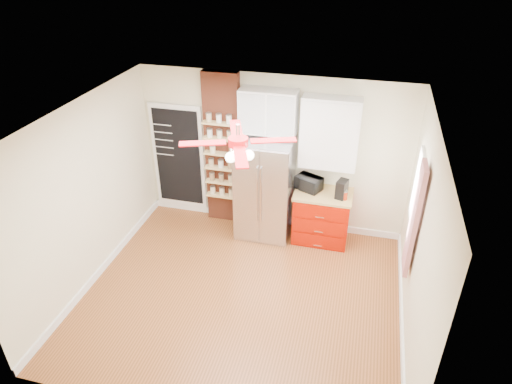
% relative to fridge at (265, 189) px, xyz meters
% --- Properties ---
extents(floor, '(4.50, 4.50, 0.00)m').
position_rel_fridge_xyz_m(floor, '(0.05, -1.63, -0.88)').
color(floor, brown).
rests_on(floor, ground).
extents(ceiling, '(4.50, 4.50, 0.00)m').
position_rel_fridge_xyz_m(ceiling, '(0.05, -1.63, 1.83)').
color(ceiling, white).
rests_on(ceiling, wall_back).
extents(wall_back, '(4.50, 0.02, 2.70)m').
position_rel_fridge_xyz_m(wall_back, '(0.05, 0.37, 0.48)').
color(wall_back, beige).
rests_on(wall_back, floor).
extents(wall_front, '(4.50, 0.02, 2.70)m').
position_rel_fridge_xyz_m(wall_front, '(0.05, -3.63, 0.48)').
color(wall_front, beige).
rests_on(wall_front, floor).
extents(wall_left, '(0.02, 4.00, 2.70)m').
position_rel_fridge_xyz_m(wall_left, '(-2.20, -1.63, 0.48)').
color(wall_left, beige).
rests_on(wall_left, floor).
extents(wall_right, '(0.02, 4.00, 2.70)m').
position_rel_fridge_xyz_m(wall_right, '(2.30, -1.63, 0.48)').
color(wall_right, beige).
rests_on(wall_right, floor).
extents(chalkboard, '(0.95, 0.05, 1.95)m').
position_rel_fridge_xyz_m(chalkboard, '(-1.65, 0.33, 0.23)').
color(chalkboard, white).
rests_on(chalkboard, wall_back).
extents(brick_pillar, '(0.60, 0.16, 2.70)m').
position_rel_fridge_xyz_m(brick_pillar, '(-0.80, 0.29, 0.48)').
color(brick_pillar, brown).
rests_on(brick_pillar, floor).
extents(fridge, '(0.90, 0.70, 1.75)m').
position_rel_fridge_xyz_m(fridge, '(0.00, 0.00, 0.00)').
color(fridge, silver).
rests_on(fridge, floor).
extents(upper_glass_cabinet, '(0.90, 0.35, 0.70)m').
position_rel_fridge_xyz_m(upper_glass_cabinet, '(0.00, 0.20, 1.27)').
color(upper_glass_cabinet, white).
rests_on(upper_glass_cabinet, wall_back).
extents(red_cabinet, '(0.94, 0.64, 0.90)m').
position_rel_fridge_xyz_m(red_cabinet, '(0.97, 0.05, -0.42)').
color(red_cabinet, '#A00F00').
rests_on(red_cabinet, floor).
extents(upper_shelf_unit, '(0.90, 0.30, 1.15)m').
position_rel_fridge_xyz_m(upper_shelf_unit, '(0.97, 0.22, 1.00)').
color(upper_shelf_unit, white).
rests_on(upper_shelf_unit, wall_back).
extents(window, '(0.04, 0.75, 1.05)m').
position_rel_fridge_xyz_m(window, '(2.28, -0.73, 0.68)').
color(window, white).
rests_on(window, wall_right).
extents(curtain, '(0.06, 0.40, 1.55)m').
position_rel_fridge_xyz_m(curtain, '(2.23, -1.28, 0.57)').
color(curtain, '#AB1623').
rests_on(curtain, wall_right).
extents(ceiling_fan, '(1.40, 1.40, 0.44)m').
position_rel_fridge_xyz_m(ceiling_fan, '(0.05, -1.63, 1.55)').
color(ceiling_fan, silver).
rests_on(ceiling_fan, ceiling).
extents(toaster_oven, '(0.49, 0.42, 0.23)m').
position_rel_fridge_xyz_m(toaster_oven, '(0.71, 0.12, 0.14)').
color(toaster_oven, black).
rests_on(toaster_oven, red_cabinet).
extents(coffee_maker, '(0.20, 0.25, 0.30)m').
position_rel_fridge_xyz_m(coffee_maker, '(1.25, -0.01, 0.17)').
color(coffee_maker, black).
rests_on(coffee_maker, red_cabinet).
extents(canister_left, '(0.12, 0.12, 0.14)m').
position_rel_fridge_xyz_m(canister_left, '(1.31, -0.06, 0.09)').
color(canister_left, '#A92609').
rests_on(canister_left, red_cabinet).
extents(canister_right, '(0.10, 0.10, 0.13)m').
position_rel_fridge_xyz_m(canister_right, '(1.27, 0.09, 0.09)').
color(canister_right, '#AC091F').
rests_on(canister_right, red_cabinet).
extents(pantry_jar_oats, '(0.10, 0.10, 0.12)m').
position_rel_fridge_xyz_m(pantry_jar_oats, '(-0.92, 0.12, 0.56)').
color(pantry_jar_oats, '#EEEDB6').
rests_on(pantry_jar_oats, brick_pillar).
extents(pantry_jar_beans, '(0.11, 0.11, 0.12)m').
position_rel_fridge_xyz_m(pantry_jar_beans, '(-0.61, 0.17, 0.56)').
color(pantry_jar_beans, olive).
rests_on(pantry_jar_beans, brick_pillar).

